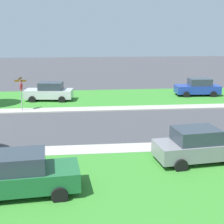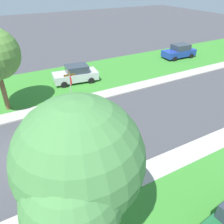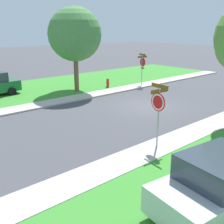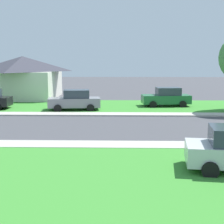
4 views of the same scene
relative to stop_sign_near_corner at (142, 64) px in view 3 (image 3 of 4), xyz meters
The scene contains 6 objects.
ground_plane 6.83m from the stop_sign_near_corner, 136.12° to the left, with size 120.00×120.00×0.00m, color #424247.
stop_sign_near_corner is the anchor object (origin of this frame).
stop_sign_far_corner 13.10m from the stop_sign_near_corner, 135.81° to the left, with size 0.92×0.92×2.77m.
car_silver_far_down_street 17.23m from the stop_sign_near_corner, 140.35° to the left, with size 2.43×4.49×1.76m.
tree_corner_large 6.30m from the stop_sign_near_corner, 70.44° to the left, with size 4.32×4.02×6.42m.
fire_hydrant 3.45m from the stop_sign_near_corner, 67.44° to the left, with size 0.38×0.22×0.83m.
Camera 3 is at (-11.46, 12.95, 4.92)m, focal length 44.02 mm.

